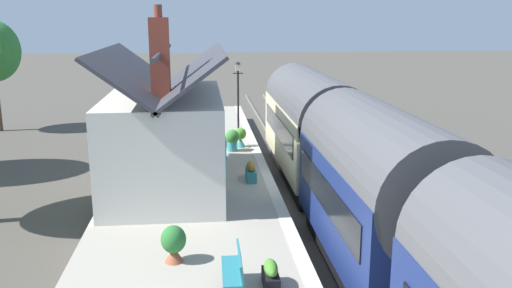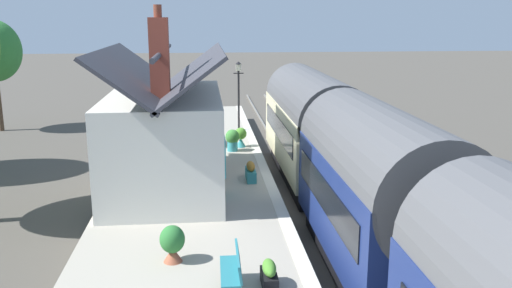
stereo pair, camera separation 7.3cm
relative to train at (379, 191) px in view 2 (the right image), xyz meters
The scene contains 16 objects.
ground_plane 5.86m from the train, ahead, with size 160.00×160.00×0.00m, color #4C473F.
platform 7.36m from the train, 41.41° to the left, with size 32.00×5.64×0.85m, color #A39B8C.
platform_edge_coping 5.90m from the train, 21.22° to the left, with size 32.00×0.36×0.02m, color beige.
rail_near 5.81m from the train, ahead, with size 52.00×0.08×0.14m, color gray.
rail_far 5.81m from the train, ahead, with size 52.00×0.08×0.14m, color gray.
train is the anchor object (origin of this frame).
station_building 7.62m from the train, 46.85° to the left, with size 7.40×3.87×5.92m.
bench_mid_platform 11.71m from the train, 20.14° to the left, with size 1.40×0.43×0.88m.
bench_by_lamp 4.41m from the train, 119.68° to the left, with size 1.41×0.46×0.88m.
planter_corner_building 6.28m from the train, 25.88° to the left, with size 1.00×0.32×0.65m.
planter_by_door 5.20m from the train, 96.87° to the left, with size 0.59×0.59×0.89m.
planter_edge_far 15.11m from the train, 16.81° to the left, with size 0.72×0.32×0.64m.
planter_edge_near 10.86m from the train, 14.47° to the left, with size 0.52×0.52×0.88m.
planter_under_sign 10.30m from the train, 17.60° to the left, with size 0.59×0.59×0.94m.
planter_bench_right 3.78m from the train, 124.36° to the left, with size 0.75×0.32×0.59m.
lamp_post_platform 14.34m from the train, 10.25° to the left, with size 0.32×0.50×3.43m.
Camera 2 is at (-17.65, 3.39, 6.46)m, focal length 37.60 mm.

